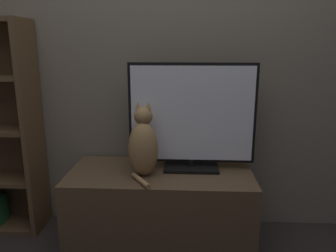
{
  "coord_description": "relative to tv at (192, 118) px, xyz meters",
  "views": [
    {
      "loc": [
        0.15,
        -1.0,
        1.26
      ],
      "look_at": [
        0.05,
        0.91,
        0.79
      ],
      "focal_mm": 35.0,
      "sensor_mm": 36.0,
      "label": 1
    }
  ],
  "objects": [
    {
      "name": "tv_stand",
      "position": [
        -0.19,
        -0.07,
        -0.58
      ],
      "size": [
        1.14,
        0.53,
        0.49
      ],
      "color": "brown",
      "rests_on": "ground_plane"
    },
    {
      "name": "tv",
      "position": [
        0.0,
        0.0,
        0.0
      ],
      "size": [
        0.79,
        0.21,
        0.67
      ],
      "color": "black",
      "rests_on": "tv_stand"
    },
    {
      "name": "wall_back",
      "position": [
        -0.19,
        0.24,
        0.48
      ],
      "size": [
        4.8,
        0.05,
        2.6
      ],
      "color": "#756B5B",
      "rests_on": "ground_plane"
    },
    {
      "name": "cat",
      "position": [
        -0.29,
        -0.13,
        -0.14
      ],
      "size": [
        0.18,
        0.29,
        0.45
      ],
      "rotation": [
        0.0,
        0.0,
        -0.02
      ],
      "color": "#997547",
      "rests_on": "tv_stand"
    }
  ]
}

